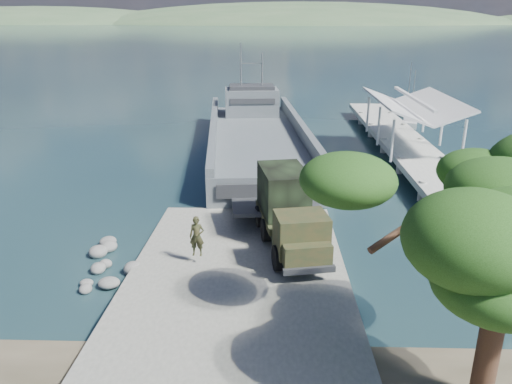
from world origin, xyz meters
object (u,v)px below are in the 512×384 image
Objects in this scene: pier at (413,144)px; military_truck at (289,211)px; soldier at (197,244)px; landing_craft at (257,144)px; sailboat_near at (410,122)px; sailboat_far at (407,111)px; overhang_tree at (483,217)px.

military_truck is at bearing -122.79° from pier.
landing_craft is at bearing 89.00° from soldier.
soldier is (-4.35, -2.27, -0.81)m from military_truck.
landing_craft is 20.56m from sailboat_near.
landing_craft reaches higher than pier.
soldier is 0.30× the size of sailboat_far.
sailboat_far is (1.15, 6.00, 0.01)m from sailboat_near.
sailboat_far is 0.73× the size of overhang_tree.
pier is 23.98m from soldier.
military_truck is 1.31× the size of sailboat_near.
landing_craft reaches higher than sailboat_far.
sailboat_near is at bearing 65.80° from soldier.
pier is at bearing -18.38° from landing_craft.
sailboat_near is 6.11m from sailboat_far.
landing_craft reaches higher than overhang_tree.
landing_craft reaches higher than sailboat_near.
pier is 27.84m from overhang_tree.
military_truck is 40.73m from sailboat_far.
landing_craft reaches higher than soldier.
pier is 5.04× the size of overhang_tree.
sailboat_near is 0.70× the size of overhang_tree.
soldier is (-2.23, -21.69, 0.69)m from landing_craft.
military_truck is at bearing 115.69° from overhang_tree.
sailboat_near is at bearing 30.87° from landing_craft.
sailboat_far is at bearing 56.70° from military_truck.
military_truck is at bearing -112.15° from sailboat_far.
soldier is 0.32× the size of sailboat_near.
soldier is (-14.96, -18.74, -0.13)m from pier.
pier is 1.35× the size of landing_craft.
military_truck is 0.92× the size of overhang_tree.
overhang_tree is (7.11, -29.80, 5.57)m from landing_craft.
landing_craft is at bearing 85.49° from military_truck.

